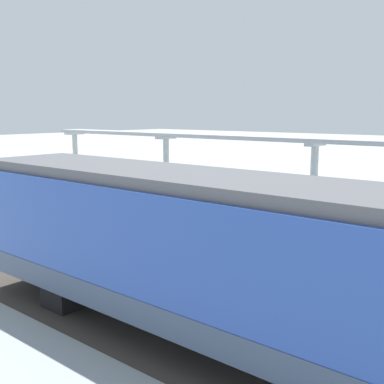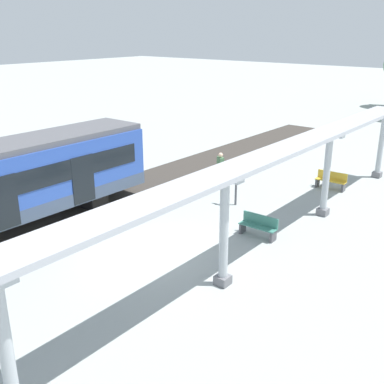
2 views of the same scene
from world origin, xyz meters
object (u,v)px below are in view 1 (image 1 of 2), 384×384
(train_near_carriage, at_px, (238,265))
(bench_near_end, at_px, (215,217))
(bench_mid_platform, at_px, (99,198))
(canopy_pillar_third, at_px, (313,190))
(platform_info_sign, at_px, (130,198))
(canopy_pillar_fifth, at_px, (76,164))
(canopy_pillar_fourth, at_px, (166,174))
(passenger_waiting_near_edge, at_px, (54,207))

(train_near_carriage, distance_m, bench_near_end, 10.44)
(bench_mid_platform, bearing_deg, bench_near_end, -88.72)
(canopy_pillar_third, xyz_separation_m, platform_info_sign, (-3.60, 6.03, -0.49))
(train_near_carriage, height_order, bench_mid_platform, train_near_carriage)
(train_near_carriage, height_order, canopy_pillar_fifth, canopy_pillar_fifth)
(canopy_pillar_fourth, height_order, bench_near_end, canopy_pillar_fourth)
(canopy_pillar_third, distance_m, platform_info_sign, 7.04)
(platform_info_sign, bearing_deg, bench_near_end, -41.04)
(bench_near_end, distance_m, passenger_waiting_near_edge, 6.39)
(bench_mid_platform, bearing_deg, canopy_pillar_fourth, -71.72)
(bench_mid_platform, bearing_deg, platform_info_sign, -116.34)
(canopy_pillar_fourth, height_order, passenger_waiting_near_edge, canopy_pillar_fourth)
(platform_info_sign, bearing_deg, train_near_carriage, -121.75)
(train_near_carriage, bearing_deg, platform_info_sign, 58.25)
(passenger_waiting_near_edge, bearing_deg, canopy_pillar_fifth, 47.71)
(bench_near_end, distance_m, bench_mid_platform, 7.16)
(canopy_pillar_fifth, xyz_separation_m, bench_mid_platform, (-1.17, -3.39, -1.37))
(canopy_pillar_third, height_order, passenger_waiting_near_edge, canopy_pillar_third)
(canopy_pillar_fifth, relative_size, bench_mid_platform, 2.35)
(canopy_pillar_fourth, bearing_deg, canopy_pillar_third, -90.00)
(train_near_carriage, distance_m, bench_mid_platform, 15.85)
(canopy_pillar_third, distance_m, bench_near_end, 4.14)
(canopy_pillar_fourth, relative_size, bench_mid_platform, 2.35)
(train_near_carriage, relative_size, bench_near_end, 9.39)
(train_near_carriage, relative_size, bench_mid_platform, 9.34)
(bench_near_end, bearing_deg, train_near_carriage, -140.87)
(train_near_carriage, relative_size, canopy_pillar_fourth, 3.97)
(canopy_pillar_fifth, xyz_separation_m, platform_info_sign, (-3.60, -8.29, -0.49))
(canopy_pillar_fourth, height_order, platform_info_sign, canopy_pillar_fourth)
(canopy_pillar_third, distance_m, passenger_waiting_near_edge, 9.86)
(train_near_carriage, height_order, bench_near_end, train_near_carriage)
(canopy_pillar_third, height_order, canopy_pillar_fourth, same)
(canopy_pillar_fourth, xyz_separation_m, bench_near_end, (-1.01, -3.63, -1.37))
(canopy_pillar_fourth, xyz_separation_m, platform_info_sign, (-3.60, -1.38, -0.49))
(train_near_carriage, height_order, canopy_pillar_third, canopy_pillar_third)
(bench_near_end, bearing_deg, canopy_pillar_fourth, 74.53)
(train_near_carriage, distance_m, canopy_pillar_third, 9.44)
(bench_mid_platform, bearing_deg, canopy_pillar_fifth, 71.00)
(canopy_pillar_third, bearing_deg, train_near_carriage, -163.05)
(bench_near_end, distance_m, platform_info_sign, 3.55)
(train_near_carriage, bearing_deg, passenger_waiting_near_edge, 73.31)
(platform_info_sign, bearing_deg, canopy_pillar_fifth, 66.56)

